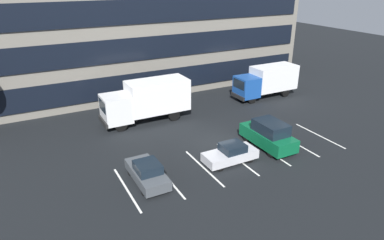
# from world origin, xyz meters

# --- Properties ---
(ground_plane) EXTENTS (120.00, 120.00, 0.00)m
(ground_plane) POSITION_xyz_m (0.00, 0.00, 0.00)
(ground_plane) COLOR black
(lot_markings) EXTENTS (16.94, 5.40, 0.01)m
(lot_markings) POSITION_xyz_m (0.00, -3.08, 0.00)
(lot_markings) COLOR silver
(lot_markings) RESTS_ON ground_plane
(box_truck_blue) EXTENTS (7.28, 2.41, 3.37)m
(box_truck_blue) POSITION_xyz_m (10.78, 6.95, 1.90)
(box_truck_blue) COLOR #194799
(box_truck_blue) RESTS_ON ground_plane
(box_truck_white) EXTENTS (8.04, 2.66, 3.72)m
(box_truck_white) POSITION_xyz_m (-3.15, 6.70, 2.10)
(box_truck_white) COLOR white
(box_truck_white) RESTS_ON ground_plane
(suv_forest) EXTENTS (2.03, 4.80, 2.17)m
(suv_forest) POSITION_xyz_m (3.24, -2.63, 1.05)
(suv_forest) COLOR #0C5933
(suv_forest) RESTS_ON ground_plane
(sedan_charcoal) EXTENTS (1.72, 4.11, 1.47)m
(sedan_charcoal) POSITION_xyz_m (-6.92, -2.91, 0.70)
(sedan_charcoal) COLOR #474C51
(sedan_charcoal) RESTS_ON ground_plane
(sedan_silver) EXTENTS (3.94, 1.65, 1.41)m
(sedan_silver) POSITION_xyz_m (-0.69, -3.27, 0.67)
(sedan_silver) COLOR silver
(sedan_silver) RESTS_ON ground_plane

